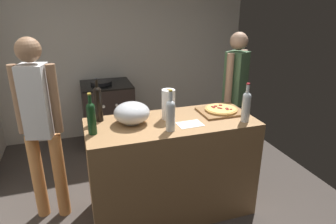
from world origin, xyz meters
TOP-DOWN VIEW (x-y plane):
  - ground_plane at (0.00, 1.32)m, footprint 3.86×3.25m
  - kitchen_wall_rear at (0.00, 2.70)m, footprint 3.86×0.10m
  - counter at (0.14, 0.66)m, footprint 1.48×0.64m
  - cutting_board at (0.65, 0.72)m, footprint 0.40×0.32m
  - pizza at (0.65, 0.72)m, footprint 0.30×0.30m
  - mixing_bowl at (-0.19, 0.73)m, footprint 0.31×0.31m
  - paper_towel_roll at (0.14, 0.73)m, footprint 0.12×0.12m
  - wine_bottle_amber at (-0.53, 0.61)m, footprint 0.07×0.07m
  - wine_bottle_clear at (0.07, 0.48)m, footprint 0.08×0.08m
  - wine_bottle_dark at (0.75, 0.47)m, footprint 0.07×0.07m
  - wine_bottle_green at (-0.45, 0.87)m, footprint 0.07×0.07m
  - recipe_sheet at (0.27, 0.55)m, footprint 0.22×0.16m
  - stove at (-0.23, 2.30)m, footprint 0.66×0.63m
  - person_in_stripes at (-0.94, 0.95)m, footprint 0.36×0.25m
  - person_in_red at (1.09, 1.23)m, footprint 0.33×0.28m

SIDE VIEW (x-z plane):
  - ground_plane at x=0.00m, z-range -0.02..0.00m
  - stove at x=-0.23m, z-range -0.02..0.90m
  - counter at x=0.14m, z-range 0.00..0.93m
  - person_in_red at x=1.09m, z-range 0.11..1.72m
  - recipe_sheet at x=0.27m, z-range 0.93..0.93m
  - cutting_board at x=0.65m, z-range 0.93..0.95m
  - person_in_stripes at x=-0.94m, z-range 0.12..1.78m
  - pizza at x=0.65m, z-range 0.94..0.97m
  - mixing_bowl at x=-0.19m, z-range 0.93..1.11m
  - paper_towel_roll at x=0.14m, z-range 0.92..1.19m
  - wine_bottle_clear at x=0.07m, z-range 0.90..1.24m
  - wine_bottle_amber at x=-0.53m, z-range 0.90..1.24m
  - wine_bottle_dark at x=0.75m, z-range 0.90..1.24m
  - wine_bottle_green at x=-0.45m, z-range 0.91..1.28m
  - kitchen_wall_rear at x=0.00m, z-range 0.00..2.60m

